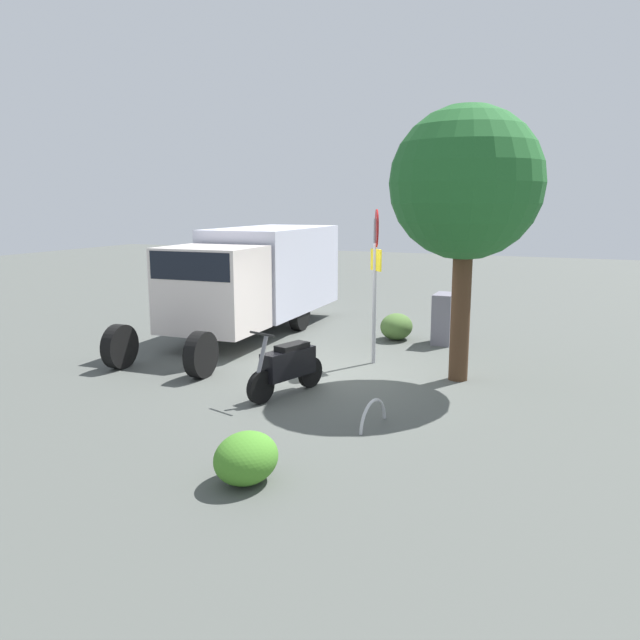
{
  "coord_description": "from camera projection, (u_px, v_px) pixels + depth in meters",
  "views": [
    {
      "loc": [
        10.84,
        4.35,
        3.31
      ],
      "look_at": [
        0.33,
        -0.18,
        1.15
      ],
      "focal_mm": 35.04,
      "sensor_mm": 36.0,
      "label": 1
    }
  ],
  "objects": [
    {
      "name": "shrub_near_sign",
      "position": [
        396.0,
        327.0,
        15.27
      ],
      "size": [
        0.95,
        0.77,
        0.64
      ],
      "primitive_type": "ellipsoid",
      "color": "#476930",
      "rests_on": "ground"
    },
    {
      "name": "ground_plane",
      "position": [
        335.0,
        376.0,
        12.08
      ],
      "size": [
        60.0,
        60.0,
        0.0
      ],
      "primitive_type": "plane",
      "color": "#4B4F4A"
    },
    {
      "name": "stop_sign",
      "position": [
        376.0,
        262.0,
        12.7
      ],
      "size": [
        0.71,
        0.33,
        3.18
      ],
      "color": "#9E9EA3",
      "rests_on": "ground"
    },
    {
      "name": "street_tree",
      "position": [
        466.0,
        185.0,
        11.19
      ],
      "size": [
        2.76,
        2.76,
        5.03
      ],
      "color": "#47301E",
      "rests_on": "ground"
    },
    {
      "name": "shrub_mid_verge",
      "position": [
        246.0,
        458.0,
        7.45
      ],
      "size": [
        0.9,
        0.73,
        0.61
      ],
      "primitive_type": "ellipsoid",
      "color": "#438127",
      "rests_on": "ground"
    },
    {
      "name": "box_truck_near",
      "position": [
        256.0,
        274.0,
        15.92
      ],
      "size": [
        7.92,
        2.47,
        2.65
      ],
      "rotation": [
        0.0,
        0.0,
        0.04
      ],
      "color": "black",
      "rests_on": "ground"
    },
    {
      "name": "utility_cabinet",
      "position": [
        444.0,
        319.0,
        14.81
      ],
      "size": [
        0.8,
        0.45,
        1.2
      ],
      "primitive_type": "cube",
      "rotation": [
        0.0,
        0.0,
        0.01
      ],
      "color": "slate",
      "rests_on": "ground"
    },
    {
      "name": "motorcycle",
      "position": [
        288.0,
        366.0,
        10.84
      ],
      "size": [
        1.76,
        0.77,
        1.2
      ],
      "rotation": [
        0.0,
        0.0,
        -0.3
      ],
      "color": "black",
      "rests_on": "ground"
    },
    {
      "name": "bike_rack_hoop",
      "position": [
        373.0,
        426.0,
        9.38
      ],
      "size": [
        0.85,
        0.16,
        0.85
      ],
      "primitive_type": "torus",
      "rotation": [
        1.57,
        0.0,
        -0.13
      ],
      "color": "#B7B7BC",
      "rests_on": "ground"
    }
  ]
}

